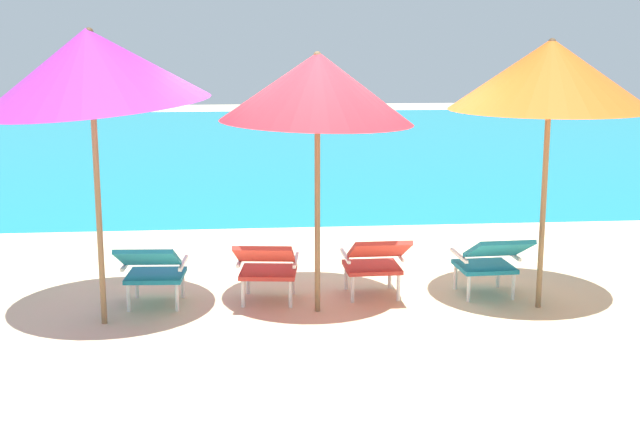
{
  "coord_description": "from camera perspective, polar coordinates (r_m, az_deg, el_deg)",
  "views": [
    {
      "loc": [
        -0.78,
        -7.93,
        2.46
      ],
      "look_at": [
        0.0,
        0.32,
        0.75
      ],
      "focal_mm": 48.06,
      "sensor_mm": 36.0,
      "label": 1
    }
  ],
  "objects": [
    {
      "name": "beach_umbrella_center",
      "position": [
        7.5,
        -0.18,
        8.35
      ],
      "size": [
        2.2,
        2.19,
        2.36
      ],
      "color": "olive",
      "rests_on": "ground_plane"
    },
    {
      "name": "lounge_chair_far_right",
      "position": [
        8.25,
        11.31,
        -3.0
      ],
      "size": [
        0.58,
        0.9,
        0.68
      ],
      "color": "teal",
      "rests_on": "ground_plane"
    },
    {
      "name": "beach_umbrella_right",
      "position": [
        7.87,
        15.09,
        8.89
      ],
      "size": [
        2.53,
        2.53,
        2.45
      ],
      "color": "olive",
      "rests_on": "ground_plane"
    },
    {
      "name": "beach_umbrella_left",
      "position": [
        7.39,
        -15.01,
        9.34
      ],
      "size": [
        2.59,
        2.56,
        2.62
      ],
      "color": "olive",
      "rests_on": "ground_plane"
    },
    {
      "name": "lounge_chair_near_left",
      "position": [
        7.92,
        -3.57,
        -3.42
      ],
      "size": [
        0.64,
        0.93,
        0.68
      ],
      "color": "red",
      "rests_on": "ground_plane"
    },
    {
      "name": "ocean_band",
      "position": [
        20.13,
        -3.13,
        4.63
      ],
      "size": [
        40.0,
        18.0,
        0.01
      ],
      "primitive_type": "cube",
      "color": "teal",
      "rests_on": "ground_plane"
    },
    {
      "name": "lounge_chair_far_left",
      "position": [
        7.94,
        -11.11,
        -3.58
      ],
      "size": [
        0.59,
        0.91,
        0.68
      ],
      "color": "teal",
      "rests_on": "ground_plane"
    },
    {
      "name": "ground_plane",
      "position": [
        12.21,
        -1.62,
        0.03
      ],
      "size": [
        40.0,
        40.0,
        0.0
      ],
      "primitive_type": "plane",
      "color": "beige"
    },
    {
      "name": "lounge_chair_near_right",
      "position": [
        8.09,
        3.7,
        -3.1
      ],
      "size": [
        0.56,
        0.89,
        0.68
      ],
      "color": "red",
      "rests_on": "ground_plane"
    }
  ]
}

